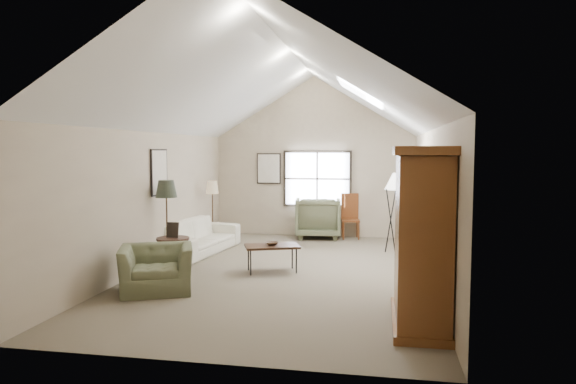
% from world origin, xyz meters
% --- Properties ---
extents(room_shell, '(5.01, 8.01, 4.00)m').
position_xyz_m(room_shell, '(0.00, 0.00, 3.21)').
color(room_shell, '#6D624E').
rests_on(room_shell, ground).
extents(window, '(1.72, 0.08, 1.42)m').
position_xyz_m(window, '(0.10, 3.96, 1.45)').
color(window, black).
rests_on(window, room_shell).
extents(skylight, '(0.80, 1.20, 0.52)m').
position_xyz_m(skylight, '(1.30, 0.90, 3.22)').
color(skylight, white).
rests_on(skylight, room_shell).
extents(wall_art, '(1.97, 3.71, 0.88)m').
position_xyz_m(wall_art, '(-1.88, 1.94, 1.73)').
color(wall_art, black).
rests_on(wall_art, room_shell).
extents(armoire, '(0.60, 1.50, 2.20)m').
position_xyz_m(armoire, '(2.18, -2.40, 1.10)').
color(armoire, brown).
rests_on(armoire, ground).
extents(tv_alcove, '(0.32, 1.30, 2.10)m').
position_xyz_m(tv_alcove, '(2.34, 1.60, 1.15)').
color(tv_alcove, white).
rests_on(tv_alcove, ground).
extents(media_console, '(0.34, 1.18, 0.60)m').
position_xyz_m(media_console, '(2.32, 1.60, 0.30)').
color(media_console, '#382316').
rests_on(media_console, ground).
extents(tv_panel, '(0.05, 0.90, 0.55)m').
position_xyz_m(tv_panel, '(2.32, 1.60, 0.92)').
color(tv_panel, black).
rests_on(tv_panel, media_console).
extents(sofa, '(1.20, 2.46, 0.69)m').
position_xyz_m(sofa, '(-2.10, 1.40, 0.34)').
color(sofa, silver).
rests_on(sofa, ground).
extents(armchair_near, '(1.35, 1.28, 0.70)m').
position_xyz_m(armchair_near, '(-1.70, -1.57, 0.35)').
color(armchair_near, '#525B40').
rests_on(armchair_near, ground).
extents(armchair_far, '(1.20, 1.22, 1.01)m').
position_xyz_m(armchair_far, '(0.15, 3.70, 0.50)').
color(armchair_far, '#5B6043').
rests_on(armchair_far, ground).
extents(coffee_table, '(1.07, 0.83, 0.48)m').
position_xyz_m(coffee_table, '(-0.21, -0.03, 0.24)').
color(coffee_table, '#392417').
rests_on(coffee_table, ground).
extents(bowl, '(0.29, 0.29, 0.06)m').
position_xyz_m(bowl, '(-0.21, -0.03, 0.51)').
color(bowl, '#3E2619').
rests_on(bowl, coffee_table).
extents(side_table, '(0.66, 0.66, 0.59)m').
position_xyz_m(side_table, '(-2.00, -0.20, 0.30)').
color(side_table, '#351D15').
rests_on(side_table, ground).
extents(side_chair, '(0.49, 0.49, 1.10)m').
position_xyz_m(side_chair, '(0.96, 3.70, 0.55)').
color(side_chair, brown).
rests_on(side_chair, ground).
extents(tripod_lamp, '(0.54, 0.54, 1.73)m').
position_xyz_m(tripod_lamp, '(2.00, 1.97, 0.86)').
color(tripod_lamp, white).
rests_on(tripod_lamp, ground).
extents(dark_lamp, '(0.44, 0.44, 1.65)m').
position_xyz_m(dark_lamp, '(-2.20, -0.00, 0.82)').
color(dark_lamp, black).
rests_on(dark_lamp, ground).
extents(tan_lamp, '(0.33, 0.33, 1.48)m').
position_xyz_m(tan_lamp, '(-2.20, 2.60, 0.74)').
color(tan_lamp, tan).
rests_on(tan_lamp, ground).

